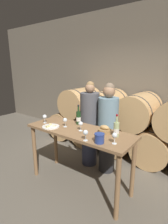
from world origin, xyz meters
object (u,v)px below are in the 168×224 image
(bread_basket, at_px, (105,130))
(blue_crock, at_px, (99,138))
(tasting_table, at_px, (79,139))
(wine_glass_center, at_px, (81,124))
(cheese_plate, at_px, (51,126))
(wine_glass_far_left, at_px, (45,117))
(wine_bottle_red, at_px, (78,118))
(wine_glass_right, at_px, (86,133))
(person_right, at_px, (108,128))
(wine_glass_far_right, at_px, (115,136))
(wine_bottle_white, at_px, (116,129))
(person_left, at_px, (90,124))
(wine_glass_left, at_px, (65,120))

(bread_basket, bearing_deg, blue_crock, -70.31)
(tasting_table, height_order, blue_crock, blue_crock)
(tasting_table, height_order, wine_glass_center, wine_glass_center)
(cheese_plate, height_order, wine_glass_far_left, wine_glass_far_left)
(wine_bottle_red, distance_m, wine_glass_right, 0.67)
(tasting_table, xyz_separation_m, person_right, (0.14, 0.63, 0.01))
(tasting_table, height_order, wine_bottle_red, wine_bottle_red)
(bread_basket, relative_size, wine_glass_center, 1.27)
(wine_bottle_red, bearing_deg, wine_glass_far_right, -21.71)
(wine_bottle_red, distance_m, wine_bottle_white, 0.74)
(blue_crock, bearing_deg, wine_bottle_red, 147.75)
(wine_bottle_red, distance_m, wine_glass_far_left, 0.57)
(blue_crock, bearing_deg, wine_bottle_white, 76.37)
(tasting_table, bearing_deg, wine_glass_center, -23.78)
(wine_glass_center, bearing_deg, person_left, 114.09)
(person_left, distance_m, wine_bottle_white, 1.00)
(person_left, bearing_deg, wine_glass_center, -65.91)
(tasting_table, relative_size, wine_glass_center, 11.69)
(wine_bottle_red, xyz_separation_m, wine_glass_center, (0.22, -0.22, -0.00))
(bread_basket, distance_m, wine_glass_far_left, 1.06)
(person_left, relative_size, wine_glass_left, 11.23)
(tasting_table, bearing_deg, bread_basket, 18.49)
(wine_glass_center, bearing_deg, blue_crock, -23.61)
(cheese_plate, distance_m, wine_glass_left, 0.25)
(bread_basket, bearing_deg, wine_glass_center, -156.01)
(person_left, bearing_deg, blue_crock, -48.99)
(wine_bottle_red, bearing_deg, tasting_table, -49.85)
(wine_bottle_white, xyz_separation_m, wine_glass_center, (-0.52, -0.12, 0.00))
(person_left, relative_size, wine_glass_center, 11.23)
(person_right, relative_size, wine_bottle_white, 5.19)
(wine_bottle_white, relative_size, wine_glass_right, 2.16)
(wine_glass_left, distance_m, wine_glass_far_right, 0.92)
(person_left, distance_m, person_right, 0.39)
(wine_glass_far_right, bearing_deg, tasting_table, 169.14)
(wine_glass_far_left, distance_m, wine_glass_far_right, 1.32)
(bread_basket, xyz_separation_m, wine_glass_right, (-0.06, -0.39, 0.06))
(wine_bottle_white, relative_size, wine_glass_left, 2.16)
(tasting_table, height_order, person_left, person_left)
(wine_bottle_white, bearing_deg, wine_glass_right, -125.19)
(person_right, distance_m, blue_crock, 0.94)
(person_left, xyz_separation_m, wine_glass_left, (-0.01, -0.66, 0.24))
(person_left, height_order, person_right, person_left)
(tasting_table, distance_m, wine_glass_center, 0.26)
(wine_bottle_white, bearing_deg, wine_glass_center, -167.43)
(cheese_plate, xyz_separation_m, wine_glass_right, (0.75, -0.09, 0.10))
(person_left, bearing_deg, wine_glass_far_right, -40.10)
(wine_bottle_white, height_order, wine_glass_far_right, wine_bottle_white)
(cheese_plate, height_order, wine_glass_far_right, wine_glass_far_right)
(blue_crock, height_order, wine_glass_far_right, wine_glass_far_right)
(wine_glass_far_right, bearing_deg, bread_basket, 138.79)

